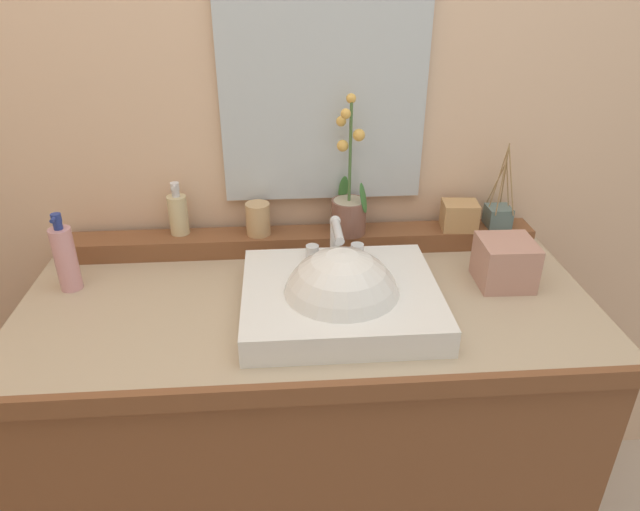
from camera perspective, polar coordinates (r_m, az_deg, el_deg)
wall_back at (r=1.60m, az=-2.32°, el=18.42°), size 3.09×0.20×2.70m
vanity_cabinet at (r=1.64m, az=-1.10°, el=-17.44°), size 1.35×0.64×0.89m
back_ledge at (r=1.57m, az=-1.79°, el=1.49°), size 1.28×0.09×0.05m
sink_basin at (r=1.29m, az=2.10°, el=-4.78°), size 0.44×0.39×0.29m
potted_plant at (r=1.53m, az=2.90°, el=5.05°), size 0.10×0.10×0.37m
soap_dispenser at (r=1.58m, az=-13.99°, el=4.13°), size 0.05×0.05×0.15m
tumbler_cup at (r=1.54m, az=-6.21°, el=3.65°), size 0.06×0.06×0.09m
reed_diffuser at (r=1.66m, az=17.37°, el=3.92°), size 0.06×0.08×0.24m
trinket_box at (r=1.61m, az=13.77°, el=3.89°), size 0.10×0.08×0.08m
lotion_bottle at (r=1.49m, az=-24.10°, el=-0.18°), size 0.05×0.05×0.20m
tissue_box at (r=1.47m, az=18.00°, el=-0.66°), size 0.13×0.13×0.11m
mirror at (r=1.50m, az=0.35°, el=15.82°), size 0.53×0.02×0.56m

